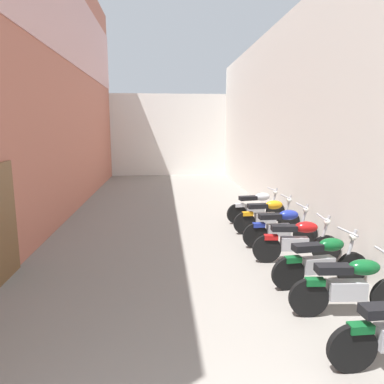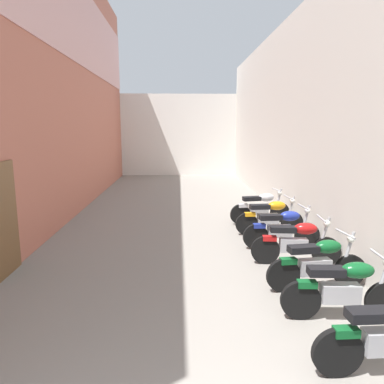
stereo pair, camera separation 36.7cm
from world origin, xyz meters
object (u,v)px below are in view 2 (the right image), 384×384
object	(u,v)px
motorcycle_fifth	(296,241)
motorcycle_eighth	(261,207)
motorcycle_sixth	(282,228)
motorcycle_seventh	(270,216)
motorcycle_third	(345,288)
motorcycle_fourth	(318,262)

from	to	relation	value
motorcycle_fifth	motorcycle_eighth	size ratio (longest dim) A/B	1.01
motorcycle_sixth	motorcycle_seventh	distance (m)	1.13
motorcycle_sixth	motorcycle_seventh	world-z (taller)	same
motorcycle_third	motorcycle_fifth	bearing A→B (deg)	90.00
motorcycle_sixth	motorcycle_seventh	bearing A→B (deg)	90.00
motorcycle_fourth	motorcycle_seventh	distance (m)	3.35
motorcycle_fourth	motorcycle_fifth	xyz separation A→B (m)	(0.00, 1.17, 0.00)
motorcycle_fifth	motorcycle_sixth	distance (m)	1.04
motorcycle_fourth	motorcycle_eighth	world-z (taller)	same
motorcycle_seventh	motorcycle_fifth	bearing A→B (deg)	-90.00
motorcycle_fifth	motorcycle_seventh	world-z (taller)	same
motorcycle_seventh	motorcycle_sixth	bearing A→B (deg)	-90.00
motorcycle_fifth	motorcycle_eighth	world-z (taller)	same
motorcycle_third	motorcycle_seventh	bearing A→B (deg)	90.00
motorcycle_eighth	motorcycle_third	bearing A→B (deg)	-90.00
motorcycle_fourth	motorcycle_fifth	size ratio (longest dim) A/B	1.00
motorcycle_sixth	motorcycle_eighth	bearing A→B (deg)	90.00
motorcycle_fourth	motorcycle_eighth	size ratio (longest dim) A/B	1.00
motorcycle_third	motorcycle_fifth	distance (m)	2.19
motorcycle_fourth	motorcycle_seventh	bearing A→B (deg)	90.00
motorcycle_third	motorcycle_seventh	world-z (taller)	same
motorcycle_fifth	motorcycle_seventh	distance (m)	2.17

